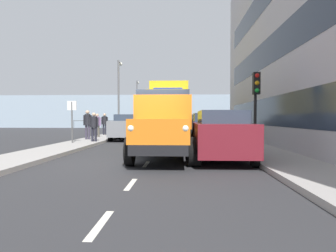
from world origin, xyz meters
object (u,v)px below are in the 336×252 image
object	(u,v)px
truck_vintage_orange	(164,126)
street_sign	(72,114)
lorry_cargo_yellow	(170,110)
lamp_post_promenade	(119,90)
car_teal_oppositeside_1	(142,125)
traffic_light_near	(256,94)
car_grey_oppositeside_0	(128,127)
lamp_post_far	(137,100)
pedestrian_by_lamp	(105,122)
pedestrian_strolling	(94,124)
pedestrian_with_bag	(97,123)
car_maroon_kerbside_near	(221,135)
car_navy_kerbside_1	(207,129)
car_white_oppositeside_2	(149,123)
car_black_kerbside_2	(200,126)
pedestrian_in_dark_coat	(88,122)

from	to	relation	value
truck_vintage_orange	street_sign	size ratio (longest dim) A/B	2.51
lorry_cargo_yellow	lamp_post_promenade	bearing A→B (deg)	-43.73
car_teal_oppositeside_1	traffic_light_near	size ratio (longest dim) A/B	1.31
car_grey_oppositeside_0	lamp_post_far	distance (m)	17.42
car_teal_oppositeside_1	lamp_post_far	xyz separation A→B (m)	(2.06, -10.50, 2.92)
pedestrian_by_lamp	street_sign	distance (m)	7.42
pedestrian_strolling	lamp_post_promenade	world-z (taller)	lamp_post_promenade
truck_vintage_orange	lamp_post_far	distance (m)	26.61
pedestrian_with_bag	lamp_post_far	world-z (taller)	lamp_post_far
car_grey_oppositeside_0	pedestrian_by_lamp	bearing A→B (deg)	-52.87
lorry_cargo_yellow	traffic_light_near	world-z (taller)	lorry_cargo_yellow
car_teal_oppositeside_1	pedestrian_with_bag	size ratio (longest dim) A/B	2.55
lamp_post_far	car_maroon_kerbside_near	bearing A→B (deg)	105.01
truck_vintage_orange	car_teal_oppositeside_1	world-z (taller)	truck_vintage_orange
car_maroon_kerbside_near	car_navy_kerbside_1	size ratio (longest dim) A/B	0.98
car_teal_oppositeside_1	pedestrian_with_bag	world-z (taller)	pedestrian_with_bag
car_maroon_kerbside_near	lamp_post_far	bearing A→B (deg)	-74.99
car_teal_oppositeside_1	car_white_oppositeside_2	distance (m)	6.02
car_navy_kerbside_1	lamp_post_promenade	xyz separation A→B (m)	(6.77, -9.59, 3.03)
lamp_post_promenade	car_black_kerbside_2	bearing A→B (deg)	148.43
car_teal_oppositeside_1	lamp_post_far	bearing A→B (deg)	-78.90
truck_vintage_orange	car_black_kerbside_2	world-z (taller)	truck_vintage_orange
car_white_oppositeside_2	pedestrian_in_dark_coat	distance (m)	14.29
traffic_light_near	car_black_kerbside_2	bearing A→B (deg)	-78.38
car_white_oppositeside_2	lamp_post_far	world-z (taller)	lamp_post_far
street_sign	traffic_light_near	bearing A→B (deg)	161.23
pedestrian_with_bag	street_sign	size ratio (longest dim) A/B	0.73
lorry_cargo_yellow	street_sign	world-z (taller)	lorry_cargo_yellow
pedestrian_with_bag	pedestrian_in_dark_coat	bearing A→B (deg)	91.83
pedestrian_strolling	lamp_post_far	xyz separation A→B (m)	(0.69, -20.14, 2.71)
car_navy_kerbside_1	car_maroon_kerbside_near	bearing A→B (deg)	90.00
car_maroon_kerbside_near	traffic_light_near	xyz separation A→B (m)	(-1.72, -2.01, 1.58)
car_navy_kerbside_1	car_teal_oppositeside_1	size ratio (longest dim) A/B	0.99
street_sign	lorry_cargo_yellow	bearing A→B (deg)	-134.84
lorry_cargo_yellow	car_maroon_kerbside_near	size ratio (longest dim) A/B	2.04
car_black_kerbside_2	car_grey_oppositeside_0	xyz separation A→B (m)	(4.95, 1.26, 0.00)
car_navy_kerbside_1	car_black_kerbside_2	size ratio (longest dim) A/B	0.94
truck_vintage_orange	car_black_kerbside_2	distance (m)	10.41
car_maroon_kerbside_near	lamp_post_promenade	distance (m)	16.30
pedestrian_in_dark_coat	lamp_post_promenade	world-z (taller)	lamp_post_promenade
lamp_post_promenade	truck_vintage_orange	bearing A→B (deg)	108.43
lorry_cargo_yellow	car_teal_oppositeside_1	distance (m)	6.31
car_black_kerbside_2	street_sign	world-z (taller)	street_sign
truck_vintage_orange	car_teal_oppositeside_1	size ratio (longest dim) A/B	1.35
lorry_cargo_yellow	traffic_light_near	size ratio (longest dim) A/B	2.56
pedestrian_strolling	pedestrian_with_bag	size ratio (longest dim) A/B	1.00
car_maroon_kerbside_near	car_grey_oppositeside_0	xyz separation A→B (m)	(4.95, -9.10, 0.00)
car_grey_oppositeside_0	street_sign	world-z (taller)	street_sign
lorry_cargo_yellow	pedestrian_with_bag	xyz separation A→B (m)	(5.12, 0.28, -0.96)
pedestrian_strolling	lamp_post_far	size ratio (longest dim) A/B	0.27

